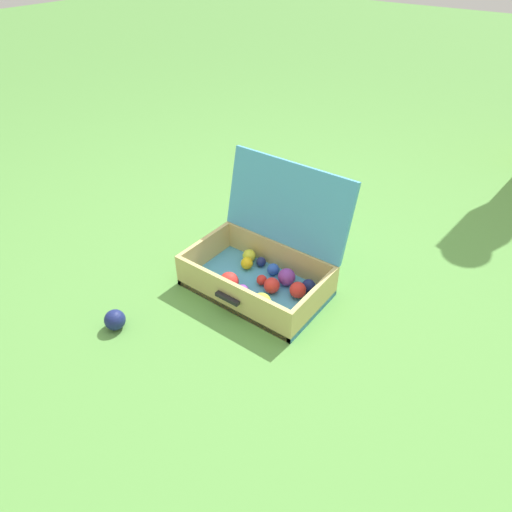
# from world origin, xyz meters

# --- Properties ---
(ground_plane) EXTENTS (16.00, 16.00, 0.00)m
(ground_plane) POSITION_xyz_m (0.00, 0.00, 0.00)
(ground_plane) COLOR #569342
(open_suitcase) EXTENTS (0.58, 0.46, 0.49)m
(open_suitcase) POSITION_xyz_m (-0.04, -0.00, 0.11)
(open_suitcase) COLOR #4799C6
(open_suitcase) RESTS_ON ground
(stray_ball_on_grass) EXTENTS (0.08, 0.08, 0.08)m
(stray_ball_on_grass) POSITION_xyz_m (-0.34, -0.55, 0.04)
(stray_ball_on_grass) COLOR navy
(stray_ball_on_grass) RESTS_ON ground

